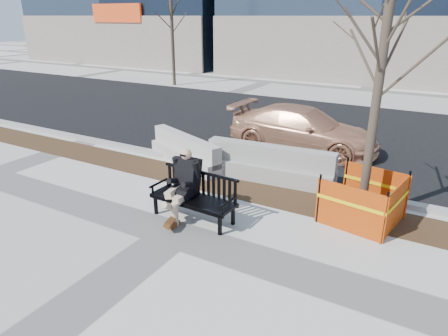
{
  "coord_description": "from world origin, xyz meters",
  "views": [
    {
      "loc": [
        4.25,
        -5.48,
        4.04
      ],
      "look_at": [
        0.39,
        1.3,
        1.03
      ],
      "focal_mm": 31.88,
      "sensor_mm": 36.0,
      "label": 1
    }
  ],
  "objects_px": {
    "bench": "(194,219)",
    "jersey_barrier_right": "(269,180)",
    "tree_fence": "(360,220)",
    "seated_man": "(185,215)",
    "sedan": "(301,150)",
    "jersey_barrier_left": "(186,164)"
  },
  "relations": [
    {
      "from": "seated_man",
      "to": "jersey_barrier_left",
      "type": "height_order",
      "value": "seated_man"
    },
    {
      "from": "jersey_barrier_left",
      "to": "jersey_barrier_right",
      "type": "distance_m",
      "value": 2.6
    },
    {
      "from": "bench",
      "to": "jersey_barrier_right",
      "type": "height_order",
      "value": "bench"
    },
    {
      "from": "seated_man",
      "to": "sedan",
      "type": "xyz_separation_m",
      "value": [
        0.68,
        5.53,
        0.0
      ]
    },
    {
      "from": "sedan",
      "to": "jersey_barrier_right",
      "type": "bearing_deg",
      "value": -175.46
    },
    {
      "from": "sedan",
      "to": "tree_fence",
      "type": "bearing_deg",
      "value": -143.55
    },
    {
      "from": "seated_man",
      "to": "jersey_barrier_right",
      "type": "height_order",
      "value": "seated_man"
    },
    {
      "from": "jersey_barrier_left",
      "to": "jersey_barrier_right",
      "type": "relative_size",
      "value": 0.89
    },
    {
      "from": "bench",
      "to": "tree_fence",
      "type": "distance_m",
      "value": 3.52
    },
    {
      "from": "jersey_barrier_left",
      "to": "jersey_barrier_right",
      "type": "bearing_deg",
      "value": 23.48
    },
    {
      "from": "bench",
      "to": "jersey_barrier_left",
      "type": "distance_m",
      "value": 3.39
    },
    {
      "from": "bench",
      "to": "jersey_barrier_left",
      "type": "bearing_deg",
      "value": 130.1
    },
    {
      "from": "tree_fence",
      "to": "jersey_barrier_right",
      "type": "height_order",
      "value": "tree_fence"
    },
    {
      "from": "bench",
      "to": "jersey_barrier_right",
      "type": "bearing_deg",
      "value": 81.6
    },
    {
      "from": "seated_man",
      "to": "sedan",
      "type": "distance_m",
      "value": 5.57
    },
    {
      "from": "seated_man",
      "to": "tree_fence",
      "type": "relative_size",
      "value": 0.28
    },
    {
      "from": "seated_man",
      "to": "sedan",
      "type": "relative_size",
      "value": 0.32
    },
    {
      "from": "seated_man",
      "to": "tree_fence",
      "type": "xyz_separation_m",
      "value": [
        3.33,
        1.65,
        0.0
      ]
    },
    {
      "from": "seated_man",
      "to": "bench",
      "type": "bearing_deg",
      "value": -11.19
    },
    {
      "from": "tree_fence",
      "to": "jersey_barrier_right",
      "type": "bearing_deg",
      "value": 157.93
    },
    {
      "from": "seated_man",
      "to": "jersey_barrier_left",
      "type": "relative_size",
      "value": 0.5
    },
    {
      "from": "tree_fence",
      "to": "seated_man",
      "type": "bearing_deg",
      "value": -153.71
    }
  ]
}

